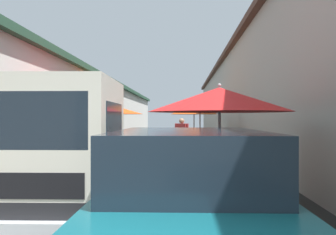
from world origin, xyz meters
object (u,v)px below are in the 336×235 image
(vendor_by_crates, at_px, (182,135))
(delivery_truck, at_px, (64,155))
(fruit_stall_near_left, at_px, (116,117))
(parked_scooter, at_px, (67,165))
(hatchback_car, at_px, (189,195))
(fruit_stall_mid_lane, at_px, (219,112))
(fruit_stall_far_left, at_px, (194,114))
(fruit_stall_near_right, at_px, (199,115))
(fruit_stall_far_right, at_px, (82,115))

(vendor_by_crates, bearing_deg, delivery_truck, 169.01)
(fruit_stall_near_left, distance_m, parked_scooter, 6.68)
(hatchback_car, relative_size, vendor_by_crates, 2.48)
(fruit_stall_mid_lane, distance_m, parked_scooter, 4.06)
(vendor_by_crates, distance_m, parked_scooter, 6.34)
(fruit_stall_far_left, distance_m, parked_scooter, 10.77)
(vendor_by_crates, bearing_deg, fruit_stall_near_right, -31.40)
(fruit_stall_far_right, relative_size, fruit_stall_far_left, 0.95)
(fruit_stall_far_right, distance_m, fruit_stall_near_right, 6.11)
(fruit_stall_mid_lane, height_order, parked_scooter, fruit_stall_mid_lane)
(delivery_truck, bearing_deg, fruit_stall_near_left, 6.80)
(fruit_stall_far_right, height_order, hatchback_car, fruit_stall_far_right)
(fruit_stall_far_right, xyz_separation_m, delivery_truck, (-5.26, -1.30, -0.65))
(vendor_by_crates, bearing_deg, hatchback_car, -179.32)
(delivery_truck, bearing_deg, fruit_stall_near_right, -13.81)
(fruit_stall_far_left, distance_m, hatchback_car, 14.55)
(fruit_stall_far_left, distance_m, delivery_truck, 13.49)
(fruit_stall_near_right, xyz_separation_m, hatchback_car, (-11.31, 0.64, -0.98))
(hatchback_car, bearing_deg, vendor_by_crates, 0.68)
(fruit_stall_mid_lane, distance_m, fruit_stall_near_left, 9.01)
(fruit_stall_far_left, height_order, fruit_stall_mid_lane, fruit_stall_far_left)
(fruit_stall_near_right, xyz_separation_m, fruit_stall_mid_lane, (-8.64, 0.03, -0.02))
(fruit_stall_near_right, bearing_deg, fruit_stall_mid_lane, 179.81)
(fruit_stall_near_right, height_order, fruit_stall_far_left, fruit_stall_far_left)
(fruit_stall_near_right, relative_size, hatchback_car, 0.58)
(fruit_stall_near_right, relative_size, fruit_stall_mid_lane, 0.85)
(hatchback_car, distance_m, parked_scooter, 5.21)
(fruit_stall_far_right, height_order, parked_scooter, fruit_stall_far_right)
(fruit_stall_near_left, bearing_deg, fruit_stall_far_left, -44.26)
(hatchback_car, relative_size, delivery_truck, 0.79)
(fruit_stall_near_left, relative_size, delivery_truck, 0.47)
(fruit_stall_far_right, bearing_deg, fruit_stall_near_left, -1.90)
(fruit_stall_mid_lane, xyz_separation_m, vendor_by_crates, (7.39, 0.73, -0.79))
(fruit_stall_far_right, bearing_deg, vendor_by_crates, -40.32)
(delivery_truck, bearing_deg, vendor_by_crates, -10.99)
(fruit_stall_far_left, relative_size, parked_scooter, 1.51)
(fruit_stall_far_left, distance_m, fruit_stall_mid_lane, 11.84)
(fruit_stall_mid_lane, bearing_deg, vendor_by_crates, 5.67)
(hatchback_car, bearing_deg, fruit_stall_far_left, -1.97)
(fruit_stall_far_left, bearing_deg, fruit_stall_near_left, 135.74)
(fruit_stall_near_left, height_order, vendor_by_crates, fruit_stall_near_left)
(fruit_stall_near_right, xyz_separation_m, parked_scooter, (-6.95, 3.50, -1.27))
(fruit_stall_far_right, height_order, fruit_stall_far_left, fruit_stall_far_left)
(fruit_stall_near_left, height_order, parked_scooter, fruit_stall_near_left)
(fruit_stall_near_right, relative_size, fruit_stall_near_left, 0.99)
(fruit_stall_mid_lane, xyz_separation_m, parked_scooter, (1.69, 3.47, -1.25))
(vendor_by_crates, bearing_deg, fruit_stall_far_left, -7.90)
(fruit_stall_near_left, relative_size, parked_scooter, 1.37)
(fruit_stall_near_left, bearing_deg, fruit_stall_near_right, -84.07)
(fruit_stall_far_left, height_order, vendor_by_crates, fruit_stall_far_left)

